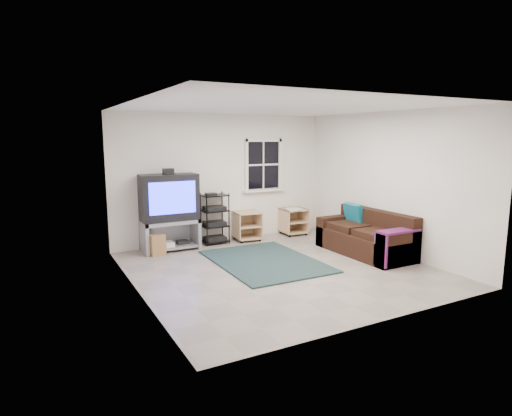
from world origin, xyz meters
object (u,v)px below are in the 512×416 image
av_rack (215,222)px  side_table_right (293,219)px  tv_unit (169,206)px  side_table_left (246,225)px  sofa (366,237)px

av_rack → side_table_right: 1.85m
tv_unit → side_table_right: bearing=0.7°
av_rack → side_table_right: bearing=-1.4°
side_table_left → side_table_right: (1.15, -0.02, 0.01)m
av_rack → side_table_left: av_rack is taller
tv_unit → side_table_right: tv_unit is taller
sofa → tv_unit: bearing=147.7°
tv_unit → side_table_left: 1.74m
tv_unit → side_table_right: 2.85m
side_table_left → side_table_right: side_table_left is taller
av_rack → side_table_left: size_ratio=1.71×
side_table_right → tv_unit: bearing=-179.3°
tv_unit → av_rack: 1.04m
sofa → side_table_right: bearing=98.8°
tv_unit → sofa: size_ratio=0.82×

